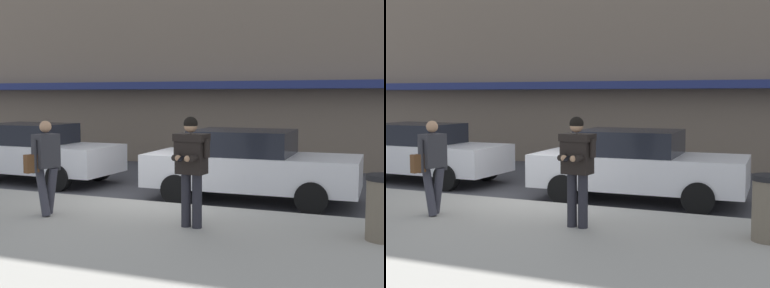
{
  "view_description": "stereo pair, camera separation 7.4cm",
  "coord_description": "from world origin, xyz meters",
  "views": [
    {
      "loc": [
        4.91,
        -9.82,
        2.28
      ],
      "look_at": [
        1.66,
        -1.77,
        1.49
      ],
      "focal_mm": 50.0,
      "sensor_mm": 36.0,
      "label": 1
    },
    {
      "loc": [
        4.98,
        -9.8,
        2.28
      ],
      "look_at": [
        1.66,
        -1.77,
        1.49
      ],
      "focal_mm": 50.0,
      "sensor_mm": 36.0,
      "label": 2
    }
  ],
  "objects": [
    {
      "name": "parked_sedan_mid",
      "position": [
        1.81,
        1.19,
        0.79
      ],
      "size": [
        4.55,
        2.03,
        1.54
      ],
      "color": "silver",
      "rests_on": "ground"
    },
    {
      "name": "storefront_facade",
      "position": [
        1.0,
        8.49,
        5.22
      ],
      "size": [
        28.0,
        4.7,
        10.46
      ],
      "color": "#756656",
      "rests_on": "ground"
    },
    {
      "name": "man_texting_on_phone",
      "position": [
        1.71,
        -1.91,
        1.25
      ],
      "size": [
        0.65,
        0.61,
        1.81
      ],
      "color": "#23232B",
      "rests_on": "sidewalk"
    },
    {
      "name": "sidewalk",
      "position": [
        1.0,
        -2.85,
        0.07
      ],
      "size": [
        32.0,
        5.3,
        0.14
      ],
      "primitive_type": "cube",
      "color": "#99968E",
      "rests_on": "ground"
    },
    {
      "name": "parked_sedan_near",
      "position": [
        -4.17,
        1.58,
        0.79
      ],
      "size": [
        4.55,
        2.03,
        1.54
      ],
      "color": "silver",
      "rests_on": "ground"
    },
    {
      "name": "pedestrian_with_bag",
      "position": [
        -1.03,
        -2.07,
        1.11
      ],
      "size": [
        0.4,
        0.71,
        1.7
      ],
      "color": "#33333D",
      "rests_on": "sidewalk"
    },
    {
      "name": "curb_paint_line",
      "position": [
        1.0,
        0.05,
        0.0
      ],
      "size": [
        28.0,
        0.12,
        0.01
      ],
      "primitive_type": "cube",
      "color": "silver",
      "rests_on": "ground"
    },
    {
      "name": "ground_plane",
      "position": [
        0.0,
        0.0,
        0.0
      ],
      "size": [
        80.0,
        80.0,
        0.0
      ],
      "primitive_type": "plane",
      "color": "#3D3D42"
    },
    {
      "name": "trash_bin",
      "position": [
        4.64,
        -1.58,
        0.63
      ],
      "size": [
        0.55,
        0.55,
        0.98
      ],
      "color": "#665B4C",
      "rests_on": "sidewalk"
    }
  ]
}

